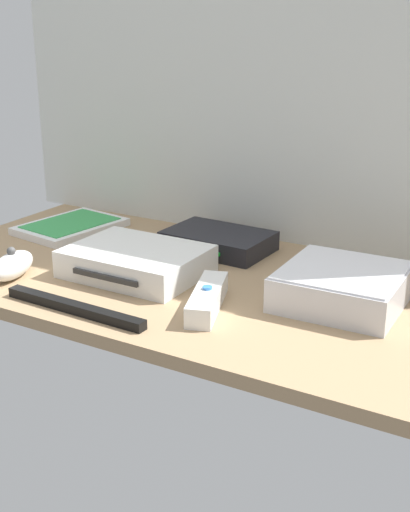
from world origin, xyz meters
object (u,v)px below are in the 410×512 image
(network_router, at_px, (218,241))
(remote_nunchuk, at_px, (13,265))
(sensor_bar, at_px, (74,308))
(game_case, at_px, (71,226))
(game_console, at_px, (137,261))
(mini_computer, at_px, (342,286))
(remote_wand, at_px, (207,299))

(network_router, relative_size, remote_nunchuk, 1.72)
(sensor_bar, bearing_deg, game_case, 132.94)
(network_router, bearing_deg, game_console, -105.43)
(mini_computer, bearing_deg, remote_wand, -144.17)
(remote_wand, relative_size, sensor_bar, 0.63)
(sensor_bar, bearing_deg, remote_nunchuk, 163.55)
(sensor_bar, bearing_deg, network_router, 84.29)
(mini_computer, xyz_separation_m, remote_wand, (-0.16, -0.11, -0.01))
(network_router, relative_size, sensor_bar, 0.77)
(mini_computer, height_order, sensor_bar, mini_computer)
(game_console, xyz_separation_m, sensor_bar, (0.01, -0.17, -0.01))
(game_console, height_order, remote_wand, game_console)
(game_console, bearing_deg, network_router, 71.92)
(network_router, relative_size, remote_wand, 1.22)
(network_router, distance_m, sensor_bar, 0.34)
(game_case, bearing_deg, game_console, -19.40)
(remote_nunchuk, distance_m, sensor_bar, 0.18)
(mini_computer, relative_size, network_router, 0.94)
(game_console, distance_m, remote_nunchuk, 0.20)
(game_console, bearing_deg, game_case, 152.08)
(game_case, bearing_deg, network_router, 15.54)
(remote_wand, bearing_deg, sensor_bar, -165.49)
(game_case, bearing_deg, remote_wand, -16.61)
(network_router, xyz_separation_m, remote_wand, (0.11, -0.23, -0.00))
(game_console, xyz_separation_m, game_case, (-0.25, 0.13, -0.01))
(remote_nunchuk, bearing_deg, mini_computer, 4.45)
(remote_nunchuk, relative_size, sensor_bar, 0.45)
(mini_computer, relative_size, sensor_bar, 0.73)
(mini_computer, distance_m, remote_wand, 0.19)
(game_console, relative_size, remote_nunchuk, 1.96)
(remote_nunchuk, bearing_deg, game_console, 20.42)
(mini_computer, relative_size, remote_wand, 1.15)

